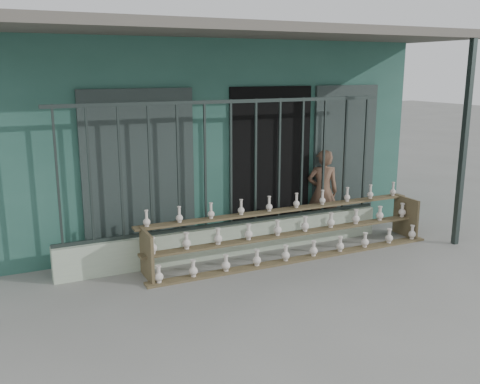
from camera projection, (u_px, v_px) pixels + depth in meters
name	position (u px, v px, depth m)	size (l,w,h in m)	color
ground	(274.00, 286.00, 6.72)	(60.00, 60.00, 0.00)	slate
workshop_building	(167.00, 125.00, 10.08)	(7.40, 6.60, 3.21)	#29564A
parapet_wall	(231.00, 239.00, 7.81)	(5.00, 0.20, 0.45)	#B1C3A7
security_fence	(231.00, 164.00, 7.56)	(5.00, 0.04, 1.80)	#283330
shelf_rack	(292.00, 232.00, 7.74)	(4.50, 0.68, 0.85)	brown
elderly_woman	(323.00, 192.00, 8.72)	(0.51, 0.33, 1.40)	brown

